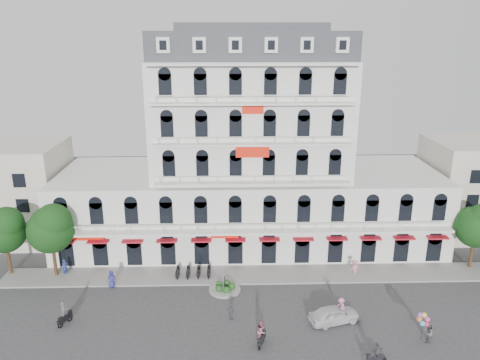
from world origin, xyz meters
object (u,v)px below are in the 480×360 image
at_px(rider_west, 64,314).
at_px(rider_northeast, 377,354).
at_px(parked_car, 334,314).
at_px(rider_southwest, 262,333).
at_px(rider_center, 341,308).
at_px(balloon_vendor, 427,329).

bearing_deg(rider_west, rider_northeast, -74.89).
height_order(parked_car, rider_southwest, rider_southwest).
xyz_separation_m(rider_southwest, rider_northeast, (8.77, -2.67, -0.20)).
relative_size(rider_west, rider_center, 1.00).
height_order(parked_car, balloon_vendor, balloon_vendor).
xyz_separation_m(rider_southwest, rider_center, (7.39, 3.45, -0.03)).
distance_m(rider_west, balloon_vendor, 31.25).
bearing_deg(rider_center, balloon_vendor, 44.75).
xyz_separation_m(rider_west, rider_center, (24.65, 0.02, 0.16)).
relative_size(rider_southwest, rider_northeast, 1.12).
bearing_deg(parked_car, balloon_vendor, -128.37).
relative_size(rider_center, balloon_vendor, 0.91).
distance_m(rider_west, rider_southwest, 17.60).
height_order(rider_center, balloon_vendor, balloon_vendor).
height_order(parked_car, rider_northeast, rider_northeast).
distance_m(rider_southwest, rider_northeast, 9.17).
bearing_deg(rider_northeast, balloon_vendor, -154.25).
bearing_deg(rider_center, rider_west, -107.90).
bearing_deg(rider_southwest, rider_center, -44.45).
height_order(rider_west, rider_southwest, rider_southwest).
relative_size(parked_car, balloon_vendor, 1.87).
bearing_deg(rider_center, rider_southwest, -82.92).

